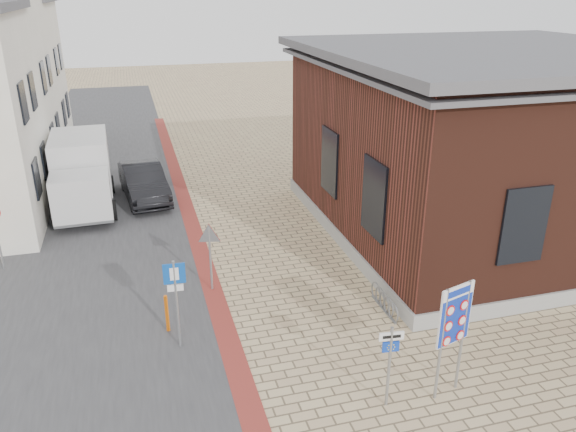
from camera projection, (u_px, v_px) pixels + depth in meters
ground at (322, 371)px, 13.77m from camera, size 120.00×120.00×0.00m
road_strip at (103, 192)px, 25.74m from camera, size 7.00×60.00×0.02m
curb_strip at (192, 225)px, 22.17m from camera, size 0.60×40.00×0.02m
brick_building at (491, 139)px, 20.94m from camera, size 13.00×13.00×6.80m
bike_rack at (384, 302)px, 16.30m from camera, size 0.08×1.80×0.60m
sedan at (144, 182)px, 24.67m from camera, size 2.21×4.91×1.56m
box_truck at (82, 173)px, 23.44m from camera, size 2.57×5.71×2.95m
border_sign at (455, 317)px, 12.29m from camera, size 0.94×0.32×2.84m
essen_sign at (390, 356)px, 12.18m from camera, size 0.55×0.10×2.05m
parking_sign at (176, 289)px, 14.09m from camera, size 0.55×0.07×2.51m
yield_sign at (209, 242)px, 16.87m from camera, size 0.77×0.24×2.18m
bollard at (167, 314)px, 15.18m from camera, size 0.12×0.12×1.11m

